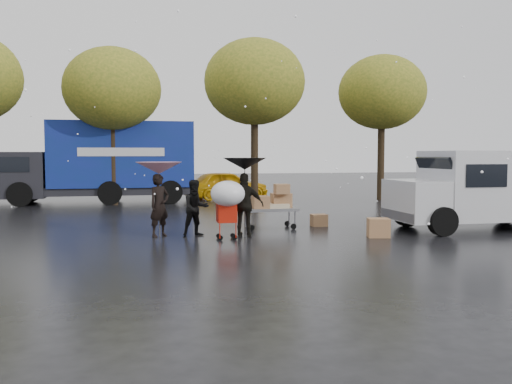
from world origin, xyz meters
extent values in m
plane|color=black|center=(0.00, 0.00, 0.00)|extent=(90.00, 90.00, 0.00)
imported|color=black|center=(-2.03, 0.73, 0.80)|extent=(0.70, 0.65, 1.60)
imported|color=black|center=(-1.11, 0.63, 0.73)|extent=(0.81, 0.69, 1.45)
imported|color=black|center=(0.09, 0.19, 0.82)|extent=(1.03, 0.67, 1.64)
cylinder|color=#4C4C4C|center=(-2.03, 0.73, 0.88)|extent=(0.02, 0.02, 1.76)
cone|color=#DF5C91|center=(-2.03, 0.73, 1.76)|extent=(1.17, 1.17, 0.30)
sphere|color=#4C4C4C|center=(-2.03, 0.73, 1.79)|extent=(0.06, 0.06, 0.06)
cylinder|color=#4C4C4C|center=(0.09, 0.19, 0.93)|extent=(0.02, 0.02, 1.87)
cone|color=black|center=(0.09, 0.19, 1.87)|extent=(1.10, 1.10, 0.30)
sphere|color=#4C4C4C|center=(0.09, 0.19, 1.90)|extent=(0.06, 0.06, 0.06)
cube|color=slate|center=(1.10, 1.57, 0.55)|extent=(1.50, 0.80, 0.08)
cylinder|color=slate|center=(0.35, 1.57, 0.80)|extent=(0.04, 0.04, 0.60)
cube|color=#8E603E|center=(1.45, 1.67, 0.79)|extent=(0.55, 0.45, 0.40)
cube|color=#8E603E|center=(0.80, 1.47, 0.77)|extent=(0.45, 0.40, 0.35)
cube|color=#8E603E|center=(1.40, 1.42, 1.13)|extent=(0.40, 0.35, 0.28)
cube|color=#CABC8C|center=(1.15, 1.57, 0.65)|extent=(0.90, 0.55, 0.12)
cylinder|color=black|center=(0.50, 1.25, 0.08)|extent=(0.16, 0.05, 0.16)
cylinder|color=black|center=(0.50, 1.89, 0.08)|extent=(0.16, 0.05, 0.16)
cylinder|color=black|center=(1.70, 1.25, 0.08)|extent=(0.16, 0.05, 0.16)
cylinder|color=black|center=(1.70, 1.89, 0.08)|extent=(0.16, 0.05, 0.16)
cube|color=red|center=(-0.42, -0.06, 0.65)|extent=(0.47, 0.41, 0.45)
cylinder|color=red|center=(-0.42, -0.25, 1.02)|extent=(0.42, 0.02, 0.02)
cylinder|color=#4C4C4C|center=(-0.42, -0.25, 0.95)|extent=(0.02, 0.02, 0.60)
ellipsoid|color=white|center=(-0.42, -0.25, 1.15)|extent=(0.84, 0.84, 0.63)
cylinder|color=black|center=(-0.60, -0.22, 0.06)|extent=(0.12, 0.04, 0.12)
cylinder|color=black|center=(-0.60, 0.10, 0.06)|extent=(0.12, 0.04, 0.12)
cylinder|color=black|center=(-0.24, -0.22, 0.06)|extent=(0.12, 0.04, 0.12)
cylinder|color=black|center=(-0.24, 0.10, 0.06)|extent=(0.12, 0.04, 0.12)
cube|color=silver|center=(7.29, 0.17, 1.25)|extent=(3.80, 2.00, 1.90)
cube|color=silver|center=(4.89, 0.17, 0.85)|extent=(1.20, 1.95, 1.10)
cube|color=black|center=(5.44, 0.17, 1.70)|extent=(0.37, 1.70, 0.67)
cube|color=slate|center=(4.34, 0.17, 0.45)|extent=(0.12, 1.90, 0.25)
cylinder|color=black|center=(5.09, -0.78, 0.38)|extent=(0.76, 0.28, 0.76)
cylinder|color=black|center=(5.09, 1.12, 0.38)|extent=(0.76, 0.28, 0.76)
cylinder|color=black|center=(8.39, 1.12, 0.38)|extent=(0.76, 0.28, 0.76)
cube|color=navy|center=(-3.17, 11.11, 2.10)|extent=(6.00, 2.50, 2.80)
cube|color=black|center=(-7.37, 11.11, 1.25)|extent=(2.20, 2.40, 1.90)
cube|color=black|center=(-4.17, 11.11, 0.55)|extent=(8.00, 2.30, 0.35)
cube|color=silver|center=(-3.17, 9.85, 2.20)|extent=(3.50, 0.03, 0.35)
cylinder|color=black|center=(-7.17, 9.96, 0.50)|extent=(1.00, 0.30, 1.00)
cylinder|color=black|center=(-7.17, 12.26, 0.50)|extent=(1.00, 0.30, 1.00)
cylinder|color=black|center=(-1.17, 9.96, 0.50)|extent=(1.00, 0.30, 1.00)
cylinder|color=black|center=(-1.17, 12.26, 0.50)|extent=(1.00, 0.30, 1.00)
cube|color=#8E603E|center=(3.40, -0.59, 0.24)|extent=(0.62, 0.54, 0.48)
cube|color=#8E603E|center=(2.62, 1.75, 0.17)|extent=(0.46, 0.36, 0.35)
imported|color=#E0A20B|center=(1.52, 11.78, 0.67)|extent=(4.12, 2.21, 1.33)
cylinder|color=black|center=(-3.50, 10.00, 2.24)|extent=(0.32, 0.32, 4.48)
ellipsoid|color=#495D1A|center=(-3.50, 10.00, 4.80)|extent=(4.00, 4.00, 3.40)
cylinder|color=black|center=(2.50, 10.00, 2.45)|extent=(0.32, 0.32, 4.90)
ellipsoid|color=#495D1A|center=(2.50, 10.00, 5.25)|extent=(4.40, 4.40, 3.74)
cylinder|color=black|center=(8.50, 10.00, 2.31)|extent=(0.32, 0.32, 4.62)
ellipsoid|color=#495D1A|center=(8.50, 10.00, 4.95)|extent=(4.00, 4.00, 3.40)
camera|label=1|loc=(-2.61, -13.25, 2.11)|focal=38.00mm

